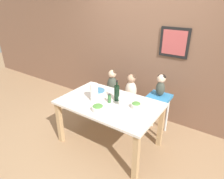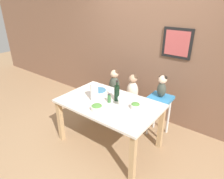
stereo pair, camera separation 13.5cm
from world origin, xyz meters
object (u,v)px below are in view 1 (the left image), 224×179
(chair_right_highchair, at_px, (159,104))
(person_child_center, at_px, (131,87))
(person_baby_right, at_px, (161,84))
(wine_bottle, at_px, (117,93))
(chair_far_left, at_px, (112,98))
(person_child_left, at_px, (112,82))
(dinner_plate_front_left, at_px, (76,99))
(salad_bowl_small, at_px, (136,105))
(wine_glass_near, at_px, (121,99))
(paper_towel_roll, at_px, (94,92))
(dinner_plate_back_left, at_px, (98,90))
(salad_bowl_large, at_px, (98,108))
(chair_far_center, at_px, (130,103))

(chair_right_highchair, relative_size, person_child_center, 1.46)
(person_baby_right, xyz_separation_m, wine_bottle, (-0.45, -0.56, -0.05))
(chair_far_left, height_order, person_child_center, person_child_center)
(person_child_left, distance_m, dinner_plate_front_left, 0.89)
(wine_bottle, bearing_deg, salad_bowl_small, -6.00)
(chair_right_highchair, height_order, person_child_center, person_child_center)
(wine_glass_near, bearing_deg, salad_bowl_small, 23.37)
(wine_glass_near, distance_m, salad_bowl_small, 0.23)
(chair_right_highchair, xyz_separation_m, paper_towel_roll, (-0.72, -0.75, 0.32))
(chair_far_left, height_order, person_baby_right, person_baby_right)
(wine_glass_near, relative_size, dinner_plate_back_left, 0.72)
(person_baby_right, height_order, salad_bowl_large, person_baby_right)
(salad_bowl_small, bearing_deg, chair_right_highchair, 79.97)
(salad_bowl_large, bearing_deg, chair_far_center, 91.09)
(wine_glass_near, distance_m, dinner_plate_back_left, 0.63)
(person_child_center, bearing_deg, chair_right_highchair, -0.11)
(person_child_center, distance_m, wine_bottle, 0.58)
(chair_far_center, xyz_separation_m, paper_towel_roll, (-0.20, -0.75, 0.47))
(chair_right_highchair, distance_m, wine_glass_near, 0.81)
(wine_bottle, distance_m, salad_bowl_small, 0.35)
(dinner_plate_front_left, bearing_deg, chair_far_center, 63.14)
(chair_right_highchair, bearing_deg, chair_far_left, 180.00)
(person_child_center, height_order, paper_towel_roll, paper_towel_roll)
(person_baby_right, xyz_separation_m, dinner_plate_back_left, (-0.88, -0.46, -0.17))
(chair_right_highchair, bearing_deg, salad_bowl_small, -100.03)
(person_child_left, bearing_deg, chair_far_left, -90.00)
(person_child_center, relative_size, paper_towel_roll, 1.82)
(chair_right_highchair, height_order, dinner_plate_front_left, dinner_plate_front_left)
(person_child_center, xyz_separation_m, person_baby_right, (0.52, 0.00, 0.19))
(paper_towel_roll, bearing_deg, person_baby_right, 46.25)
(person_child_center, bearing_deg, dinner_plate_front_left, -116.83)
(chair_far_left, relative_size, wine_glass_near, 2.77)
(person_child_center, relative_size, salad_bowl_large, 2.88)
(person_child_center, relative_size, dinner_plate_back_left, 2.03)
(wine_glass_near, bearing_deg, dinner_plate_back_left, 159.28)
(salad_bowl_large, relative_size, dinner_plate_front_left, 0.70)
(wine_glass_near, bearing_deg, salad_bowl_large, -126.33)
(person_child_center, bearing_deg, wine_bottle, -82.77)
(wine_bottle, bearing_deg, chair_right_highchair, 51.40)
(paper_towel_roll, height_order, dinner_plate_front_left, paper_towel_roll)
(chair_far_left, height_order, salad_bowl_large, salad_bowl_large)
(wine_glass_near, relative_size, salad_bowl_large, 1.02)
(chair_far_left, bearing_deg, chair_far_center, 0.00)
(person_child_left, xyz_separation_m, wine_glass_near, (0.60, -0.68, 0.13))
(person_child_left, bearing_deg, dinner_plate_back_left, -87.28)
(wine_glass_near, relative_size, dinner_plate_front_left, 0.72)
(chair_far_left, distance_m, salad_bowl_small, 1.07)
(wine_glass_near, bearing_deg, wine_bottle, 139.53)
(chair_right_highchair, distance_m, person_baby_right, 0.36)
(person_child_center, bearing_deg, person_baby_right, 0.05)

